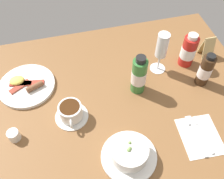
{
  "coord_description": "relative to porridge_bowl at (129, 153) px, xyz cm",
  "views": [
    {
      "loc": [
        -18.48,
        -58.7,
        82.43
      ],
      "look_at": [
        -4.26,
        -2.5,
        7.43
      ],
      "focal_mm": 40.53,
      "sensor_mm": 36.0,
      "label": 1
    }
  ],
  "objects": [
    {
      "name": "creamer_jug",
      "position": [
        -37.34,
        16.85,
        -1.25
      ],
      "size": [
        4.56,
        4.73,
        4.7
      ],
      "color": "silver",
      "rests_on": "ground_plane"
    },
    {
      "name": "cutlery_setting",
      "position": [
        27.27,
        1.78,
        -3.1
      ],
      "size": [
        14.91,
        17.31,
        0.9
      ],
      "color": "silver",
      "rests_on": "ground_plane"
    },
    {
      "name": "coffee_cup",
      "position": [
        -16.41,
        20.77,
        -0.06
      ],
      "size": [
        12.61,
        13.48,
        6.76
      ],
      "color": "silver",
      "rests_on": "ground_plane"
    },
    {
      "name": "sauce_bottle_red",
      "position": [
        36.95,
        36.49,
        4.01
      ],
      "size": [
        6.32,
        6.32,
        16.1
      ],
      "color": "#B21E19",
      "rests_on": "ground_plane"
    },
    {
      "name": "sauce_bottle_brown",
      "position": [
        38.8,
        24.58,
        3.86
      ],
      "size": [
        5.26,
        5.26,
        15.62
      ],
      "color": "#382314",
      "rests_on": "ground_plane"
    },
    {
      "name": "ground_plane",
      "position": [
        4.48,
        26.72,
        -4.86
      ],
      "size": [
        110.0,
        84.0,
        3.0
      ],
      "primitive_type": "cube",
      "color": "brown"
    },
    {
      "name": "porridge_bowl",
      "position": [
        0.0,
        0.0,
        0.0
      ],
      "size": [
        19.03,
        19.03,
        7.73
      ],
      "color": "silver",
      "rests_on": "ground_plane"
    },
    {
      "name": "wine_glass",
      "position": [
        23.95,
        36.25,
        9.12
      ],
      "size": [
        6.72,
        6.72,
        19.14
      ],
      "color": "white",
      "rests_on": "ground_plane"
    },
    {
      "name": "menu_card",
      "position": [
        47.88,
        38.91,
        1.77
      ],
      "size": [
        5.23,
        5.31,
        10.36
      ],
      "color": "tan",
      "rests_on": "ground_plane"
    },
    {
      "name": "sauce_bottle_green",
      "position": [
        11.83,
        27.62,
        4.96
      ],
      "size": [
        5.92,
        5.92,
        18.25
      ],
      "color": "#337233",
      "rests_on": "ground_plane"
    },
    {
      "name": "breakfast_plate",
      "position": [
        -32.41,
        39.95,
        -2.41
      ],
      "size": [
        23.13,
        23.13,
        3.7
      ],
      "color": "silver",
      "rests_on": "ground_plane"
    }
  ]
}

